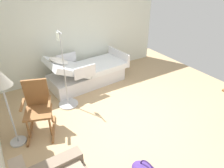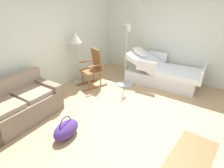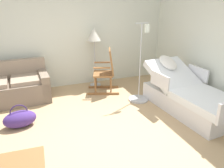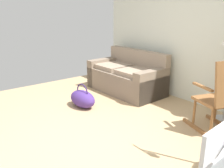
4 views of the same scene
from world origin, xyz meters
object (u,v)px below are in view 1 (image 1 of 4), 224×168
Objects in this scene: hospital_bed at (87,73)px; floor_lamp at (1,83)px; rocking_chair at (38,108)px; iv_pole at (67,95)px.

hospital_bed is 2.58m from floor_lamp.
iv_pole reaches higher than rocking_chair.
iv_pole is (0.52, -0.73, -0.25)m from rocking_chair.
iv_pole is at bearing -61.41° from floor_lamp.
hospital_bed is 1.96m from rocking_chair.
hospital_bed is 1.06m from iv_pole.
hospital_bed is 1.28× the size of iv_pole.
floor_lamp is (-1.34, 2.00, 0.93)m from hospital_bed.
rocking_chair is 0.62× the size of iv_pole.
iv_pole is at bearing 130.39° from hospital_bed.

